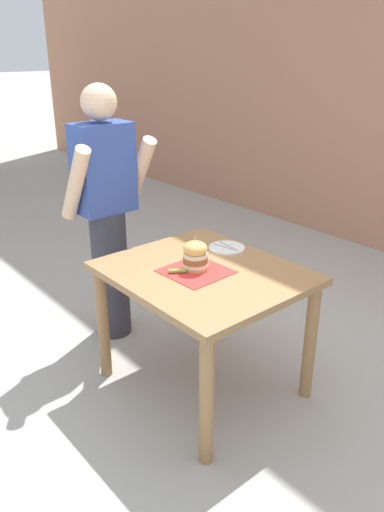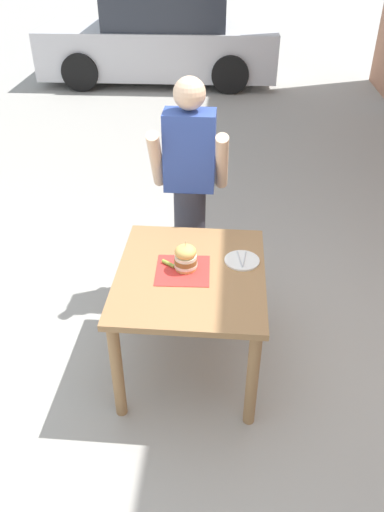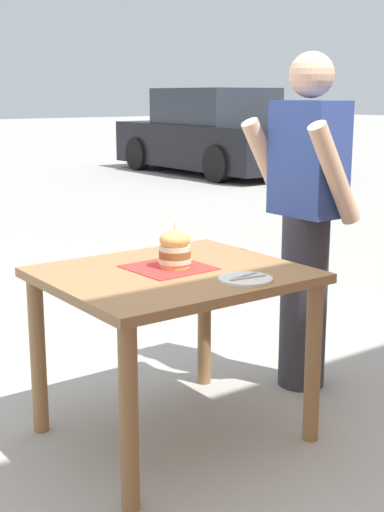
{
  "view_description": "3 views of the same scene",
  "coord_description": "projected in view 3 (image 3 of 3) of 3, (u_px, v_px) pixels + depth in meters",
  "views": [
    {
      "loc": [
        -1.66,
        -1.85,
        1.88
      ],
      "look_at": [
        0.0,
        0.1,
        0.81
      ],
      "focal_mm": 35.0,
      "sensor_mm": 36.0,
      "label": 1
    },
    {
      "loc": [
        0.21,
        -2.44,
        2.53
      ],
      "look_at": [
        0.0,
        0.1,
        0.81
      ],
      "focal_mm": 35.0,
      "sensor_mm": 36.0,
      "label": 2
    },
    {
      "loc": [
        2.42,
        -1.66,
        1.49
      ],
      "look_at": [
        0.0,
        0.1,
        0.81
      ],
      "focal_mm": 50.0,
      "sensor_mm": 36.0,
      "label": 3
    }
  ],
  "objects": [
    {
      "name": "patio_table",
      "position": [
        173.0,
        298.0,
        3.05
      ],
      "size": [
        0.9,
        1.05,
        0.76
      ],
      "color": "#9E7247",
      "rests_on": "ground"
    },
    {
      "name": "sandwich",
      "position": [
        175.0,
        249.0,
        3.05
      ],
      "size": [
        0.14,
        0.14,
        0.2
      ],
      "color": "#E5B25B",
      "rests_on": "serving_paper"
    },
    {
      "name": "parked_car_near_curb",
      "position": [
        211.0,
        135.0,
        13.58
      ],
      "size": [
        4.2,
        1.84,
        1.6
      ],
      "color": "black",
      "rests_on": "ground"
    },
    {
      "name": "ground_plane",
      "position": [
        174.0,
        434.0,
        3.2
      ],
      "size": [
        80.0,
        80.0,
        0.0
      ],
      "primitive_type": "plane",
      "color": "#ADAAA3"
    },
    {
      "name": "pickle_spear",
      "position": [
        165.0,
        259.0,
        3.17
      ],
      "size": [
        0.09,
        0.07,
        0.02
      ],
      "primitive_type": "cylinder",
      "rotation": [
        0.0,
        1.57,
        2.54
      ],
      "color": "#8EA83D",
      "rests_on": "serving_paper"
    },
    {
      "name": "diner_across_table",
      "position": [
        306.0,
        218.0,
        3.56
      ],
      "size": [
        0.55,
        0.35,
        1.69
      ],
      "color": "#33333D",
      "rests_on": "ground"
    },
    {
      "name": "serving_paper",
      "position": [
        169.0,
        268.0,
        3.07
      ],
      "size": [
        0.34,
        0.34,
        0.0
      ],
      "primitive_type": "cube",
      "rotation": [
        0.0,
        0.0,
        0.04
      ],
      "color": "red",
      "rests_on": "patio_table"
    },
    {
      "name": "side_plate_with_forks",
      "position": [
        245.0,
        279.0,
        2.86
      ],
      "size": [
        0.22,
        0.22,
        0.02
      ],
      "color": "white",
      "rests_on": "patio_table"
    }
  ]
}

